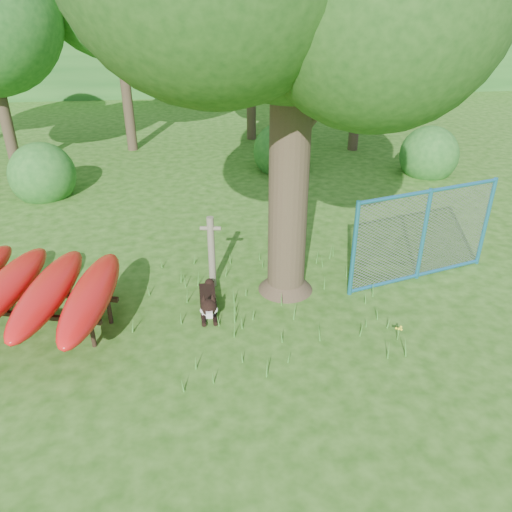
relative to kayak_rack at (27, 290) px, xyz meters
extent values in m
plane|color=#204D0F|center=(3.63, -0.95, -0.75)|extent=(80.00, 80.00, 0.00)
cylinder|color=#372B1E|center=(4.46, 0.71, 1.99)|extent=(0.88, 0.88, 5.46)
cone|color=#372B1E|center=(4.46, 0.71, -0.47)|extent=(1.32, 1.32, 0.55)
cylinder|color=#372B1E|center=(5.09, 0.91, 2.75)|extent=(1.34, 1.10, 1.16)
cylinder|color=#372B1E|center=(3.87, 0.75, 3.19)|extent=(1.29, 0.44, 1.12)
cylinder|color=#635C4A|center=(3.08, 1.01, -0.02)|extent=(0.15, 0.15, 1.45)
cylinder|color=#635C4A|center=(3.08, 1.01, 0.48)|extent=(0.40, 0.14, 0.08)
cylinder|color=black|center=(1.08, -0.65, -0.51)|extent=(0.09, 0.09, 0.47)
cylinder|color=black|center=(1.26, -0.02, -0.51)|extent=(0.09, 0.09, 0.47)
cube|color=black|center=(-0.09, -0.32, -0.26)|extent=(2.72, 0.85, 0.08)
cube|color=black|center=(0.09, 0.32, -0.26)|extent=(2.72, 0.85, 0.08)
ellipsoid|color=red|center=(-0.36, 0.10, 0.00)|extent=(1.14, 2.88, 0.45)
ellipsoid|color=red|center=(0.36, -0.10, 0.00)|extent=(1.05, 2.88, 0.45)
ellipsoid|color=red|center=(1.08, -0.31, 0.00)|extent=(0.95, 2.87, 0.45)
cube|color=black|center=(2.95, 0.28, -0.61)|extent=(0.29, 0.77, 0.26)
cube|color=white|center=(2.95, -0.04, -0.63)|extent=(0.24, 0.16, 0.24)
sphere|color=black|center=(2.96, -0.24, -0.42)|extent=(0.29, 0.29, 0.29)
cube|color=white|center=(2.96, -0.37, -0.46)|extent=(0.11, 0.15, 0.10)
sphere|color=white|center=(2.87, -0.27, -0.46)|extent=(0.13, 0.13, 0.13)
sphere|color=white|center=(3.04, -0.26, -0.46)|extent=(0.13, 0.13, 0.13)
cone|color=black|center=(2.88, -0.20, -0.26)|extent=(0.12, 0.14, 0.14)
cone|color=black|center=(3.03, -0.20, -0.26)|extent=(0.12, 0.14, 0.14)
cylinder|color=black|center=(2.86, -0.21, -0.69)|extent=(0.08, 0.33, 0.08)
cylinder|color=black|center=(3.05, -0.21, -0.69)|extent=(0.08, 0.33, 0.08)
sphere|color=black|center=(3.00, 0.70, -0.50)|extent=(0.18, 0.18, 0.18)
torus|color=blue|center=(2.96, -0.15, -0.48)|extent=(0.28, 0.08, 0.28)
cylinder|color=teal|center=(5.64, 0.37, 0.20)|extent=(0.10, 0.10, 1.89)
cylinder|color=teal|center=(7.15, 0.80, 0.20)|extent=(0.10, 0.10, 1.89)
cylinder|color=teal|center=(8.67, 1.23, 0.20)|extent=(0.10, 0.10, 1.89)
cylinder|color=teal|center=(7.15, 0.80, 1.10)|extent=(3.05, 0.93, 0.07)
cylinder|color=teal|center=(7.15, 0.80, -0.69)|extent=(3.05, 0.93, 0.07)
plane|color=gray|center=(7.15, 0.80, 0.20)|extent=(3.03, 0.86, 3.15)
cylinder|color=#40852B|center=(6.02, -1.10, -0.64)|extent=(0.02, 0.02, 0.22)
sphere|color=yellow|center=(6.02, -1.10, -0.53)|extent=(0.04, 0.04, 0.04)
sphere|color=yellow|center=(6.06, -1.07, -0.51)|extent=(0.04, 0.04, 0.04)
sphere|color=yellow|center=(5.98, -1.07, -0.54)|extent=(0.04, 0.04, 0.04)
sphere|color=yellow|center=(6.04, -1.13, -0.53)|extent=(0.04, 0.04, 0.04)
sphere|color=yellow|center=(6.00, -1.12, -0.51)|extent=(0.04, 0.04, 0.04)
cylinder|color=#372B1E|center=(-2.87, 9.05, 1.35)|extent=(0.36, 0.36, 4.20)
cylinder|color=#372B1E|center=(0.63, 11.05, 1.88)|extent=(0.36, 0.36, 5.25)
cylinder|color=#372B1E|center=(5.13, 12.05, 1.18)|extent=(0.36, 0.36, 3.85)
sphere|color=#1F5D1E|center=(5.13, 12.05, 3.38)|extent=(4.00, 4.00, 4.00)
cylinder|color=#372B1E|center=(8.63, 10.05, 1.63)|extent=(0.36, 0.36, 4.76)
cylinder|color=#372B1E|center=(11.63, 13.05, 1.70)|extent=(0.36, 0.36, 4.90)
sphere|color=#1F5D1E|center=(-1.37, 6.55, -0.75)|extent=(1.80, 1.80, 1.80)
sphere|color=#1F5D1E|center=(10.13, 7.05, -0.75)|extent=(1.80, 1.80, 1.80)
sphere|color=#1F5D1E|center=(5.63, 8.05, -0.75)|extent=(1.80, 1.80, 1.80)
cube|color=#1F5D1E|center=(3.63, 27.05, 2.25)|extent=(80.00, 12.00, 6.00)
camera|label=1|loc=(2.87, -7.40, 4.31)|focal=35.00mm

